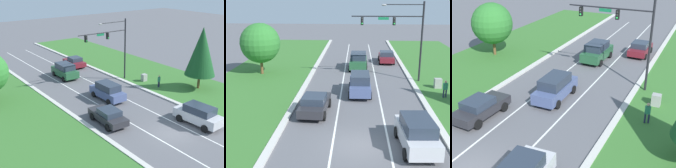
% 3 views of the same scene
% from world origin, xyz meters
% --- Properties ---
extents(ground_plane, '(160.00, 160.00, 0.00)m').
position_xyz_m(ground_plane, '(0.00, 0.00, 0.00)').
color(ground_plane, '#5B5B60').
extents(curb_strip_left, '(0.50, 90.00, 0.15)m').
position_xyz_m(curb_strip_left, '(-5.65, 0.00, 0.07)').
color(curb_strip_left, beige).
rests_on(curb_strip_left, ground_plane).
extents(lane_stripe_inner_left, '(0.14, 81.00, 0.01)m').
position_xyz_m(lane_stripe_inner_left, '(-1.80, 0.00, 0.00)').
color(lane_stripe_inner_left, white).
rests_on(lane_stripe_inner_left, ground_plane).
extents(lane_stripe_inner_right, '(0.14, 81.00, 0.01)m').
position_xyz_m(lane_stripe_inner_right, '(1.80, 0.00, 0.00)').
color(lane_stripe_inner_right, white).
rests_on(lane_stripe_inner_right, ground_plane).
extents(traffic_signal_mast, '(7.49, 0.41, 8.49)m').
position_xyz_m(traffic_signal_mast, '(4.38, 15.24, 5.61)').
color(traffic_signal_mast, black).
rests_on(traffic_signal_mast, ground_plane).
extents(silver_suv, '(2.33, 4.89, 2.01)m').
position_xyz_m(silver_suv, '(3.42, -0.16, 1.05)').
color(silver_suv, silver).
rests_on(silver_suv, ground_plane).
extents(forest_suv, '(2.36, 4.92, 2.11)m').
position_xyz_m(forest_suv, '(-0.13, 20.72, 1.09)').
color(forest_suv, '#235633').
rests_on(forest_suv, ground_plane).
extents(charcoal_sedan, '(2.32, 4.79, 1.57)m').
position_xyz_m(charcoal_sedan, '(-3.62, 5.32, 0.82)').
color(charcoal_sedan, '#28282D').
rests_on(charcoal_sedan, ground_plane).
extents(burgundy_sedan, '(2.20, 4.43, 1.61)m').
position_xyz_m(burgundy_sedan, '(3.73, 24.73, 0.81)').
color(burgundy_sedan, maroon).
rests_on(burgundy_sedan, ground_plane).
extents(slate_blue_suv, '(2.15, 4.94, 2.05)m').
position_xyz_m(slate_blue_suv, '(0.00, 10.44, 1.06)').
color(slate_blue_suv, '#475684').
rests_on(slate_blue_suv, ground_plane).
extents(utility_cabinet, '(0.70, 0.60, 1.05)m').
position_xyz_m(utility_cabinet, '(7.85, 12.72, 0.53)').
color(utility_cabinet, '#9E9E99').
rests_on(utility_cabinet, ground_plane).
extents(pedestrian, '(0.43, 0.33, 1.69)m').
position_xyz_m(pedestrian, '(7.76, 9.74, 0.94)').
color(pedestrian, '#232842').
rests_on(pedestrian, ground_plane).
extents(oak_near_left_tree, '(4.61, 4.61, 6.03)m').
position_xyz_m(oak_near_left_tree, '(-11.52, 17.36, 3.72)').
color(oak_near_left_tree, brown).
rests_on(oak_near_left_tree, ground_plane).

